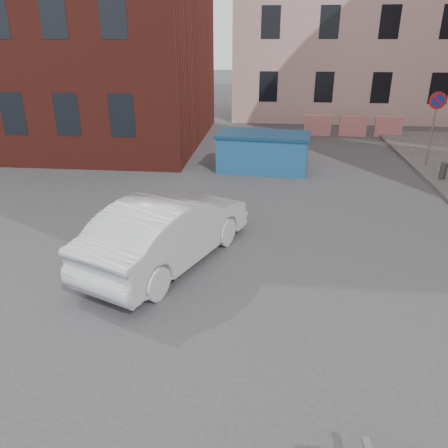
# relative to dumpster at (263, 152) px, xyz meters

# --- Properties ---
(ground) EXTENTS (120.00, 120.00, 0.00)m
(ground) POSITION_rel_dumpster_xyz_m (0.05, -8.60, -0.69)
(ground) COLOR #38383A
(ground) RESTS_ON ground
(no_parking_sign) EXTENTS (0.60, 0.09, 2.65)m
(no_parking_sign) POSITION_rel_dumpster_xyz_m (6.05, 0.88, 1.32)
(no_parking_sign) COLOR gray
(no_parking_sign) RESTS_ON sidewalk
(barriers) EXTENTS (4.70, 0.18, 1.00)m
(barriers) POSITION_rel_dumpster_xyz_m (4.25, 6.40, -0.19)
(barriers) COLOR red
(barriers) RESTS_ON ground
(dumpster) EXTENTS (3.43, 2.03, 1.37)m
(dumpster) POSITION_rel_dumpster_xyz_m (0.00, 0.00, 0.00)
(dumpster) COLOR #1C5488
(dumpster) RESTS_ON ground
(silver_car) EXTENTS (3.23, 4.78, 1.49)m
(silver_car) POSITION_rel_dumpster_xyz_m (-1.87, -7.27, 0.05)
(silver_car) COLOR silver
(silver_car) RESTS_ON ground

